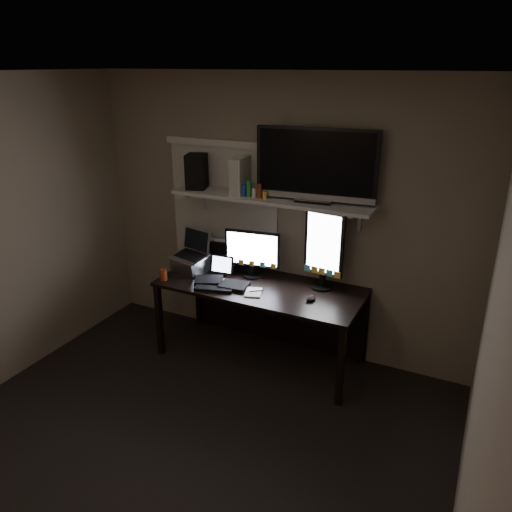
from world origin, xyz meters
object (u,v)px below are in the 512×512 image
Objects in this scene: cup at (163,275)px; speaker at (197,171)px; mouse at (311,299)px; game_console at (241,176)px; desk at (266,298)px; laptop at (190,252)px; monitor_portrait at (324,249)px; keyboard at (221,283)px; tv at (316,165)px; monitor_landscape at (252,254)px; tablet at (223,265)px.

speaker is at bearing 77.81° from cup.
mouse is 1.22m from game_console.
cup is (-0.83, -0.39, 0.23)m from desk.
laptop is 1.21× the size of speaker.
monitor_portrait is at bearing 9.17° from desk.
monitor_portrait is 1.40× the size of keyboard.
tv is at bearing -16.41° from speaker.
monitor_landscape is 0.99m from tv.
tv is at bearing 6.62° from tablet.
monitor_landscape is 0.82m from cup.
mouse is 0.32× the size of speaker.
mouse is 0.44× the size of tablet.
desk is at bearing 2.86° from tablet.
tablet is at bearing -164.34° from monitor_portrait.
desk is 8.16× the size of tablet.
tablet is at bearing -40.82° from speaker.
game_console is (0.55, 0.47, 0.86)m from cup.
game_console reaches higher than cup.
tablet is 0.88m from speaker.
speaker reaches higher than desk.
mouse reaches higher than desk.
speaker reaches higher than tablet.
desk is 0.45m from keyboard.
keyboard is 1.63× the size of speaker.
speaker is (-0.42, 0.33, 0.89)m from keyboard.
laptop is at bearing -174.51° from tv.
monitor_landscape is at bearing -176.64° from tv.
monitor_landscape is 0.51× the size of tv.
laptop is (-1.22, -0.19, -0.16)m from monitor_portrait.
keyboard is 2.29× the size of tablet.
cup is at bearing -98.95° from laptop.
mouse is (0.82, 0.04, 0.00)m from keyboard.
speaker is (-0.33, 0.14, 0.81)m from tablet.
monitor_portrait reaches higher than monitor_landscape.
monitor_landscape is (-0.15, 0.03, 0.40)m from desk.
keyboard is at bearing -69.38° from tablet.
speaker is at bearing 167.02° from monitor_landscape.
keyboard is (-0.31, -0.25, 0.19)m from desk.
monitor_landscape reaches higher than tablet.
tablet is 0.22× the size of tv.
tablet reaches higher than keyboard.
monitor_portrait reaches higher than laptop.
tv is at bearing 172.44° from monitor_portrait.
speaker is at bearing 173.95° from desk.
monitor_landscape is at bearing 12.48° from tablet.
game_console is (-0.79, 0.00, 0.56)m from monitor_portrait.
monitor_landscape is 1.59× the size of game_console.
monitor_portrait reaches higher than cup.
tablet is (-0.09, 0.19, 0.08)m from keyboard.
cup is 0.10× the size of tv.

